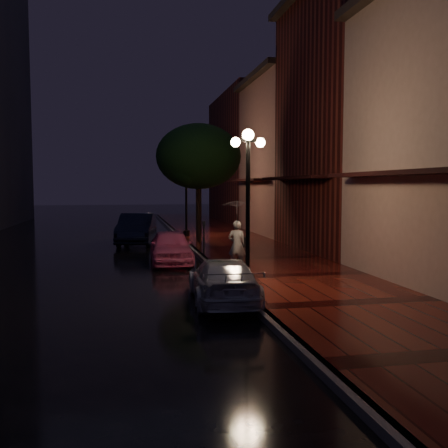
{
  "coord_description": "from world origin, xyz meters",
  "views": [
    {
      "loc": [
        -2.99,
        -18.36,
        2.92
      ],
      "look_at": [
        0.88,
        0.99,
        1.4
      ],
      "focal_mm": 40.0,
      "sensor_mm": 36.0,
      "label": 1
    }
  ],
  "objects": [
    {
      "name": "storefront_extra",
      "position": [
        7.0,
        20.0,
        5.0
      ],
      "size": [
        5.0,
        12.0,
        10.0
      ],
      "primitive_type": "cube",
      "color": "#511914",
      "rests_on": "ground"
    },
    {
      "name": "sidewalk",
      "position": [
        2.25,
        0.0,
        0.07
      ],
      "size": [
        4.5,
        60.0,
        0.15
      ],
      "primitive_type": "cube",
      "color": "#450E0C",
      "rests_on": "ground"
    },
    {
      "name": "storefront_far",
      "position": [
        7.0,
        10.0,
        4.5
      ],
      "size": [
        5.0,
        8.0,
        9.0
      ],
      "primitive_type": "cube",
      "color": "#8C5951",
      "rests_on": "ground"
    },
    {
      "name": "parking_meter",
      "position": [
        0.15,
        1.53,
        0.96
      ],
      "size": [
        0.14,
        0.11,
        1.34
      ],
      "rotation": [
        0.0,
        0.0,
        -0.2
      ],
      "color": "black",
      "rests_on": "sidewalk"
    },
    {
      "name": "ground",
      "position": [
        0.0,
        0.0,
        0.0
      ],
      "size": [
        120.0,
        120.0,
        0.0
      ],
      "primitive_type": "plane",
      "color": "black",
      "rests_on": "ground"
    },
    {
      "name": "streetlamp_near",
      "position": [
        0.35,
        -5.0,
        2.6
      ],
      "size": [
        0.96,
        0.36,
        4.31
      ],
      "color": "black",
      "rests_on": "sidewalk"
    },
    {
      "name": "silver_car",
      "position": [
        -0.6,
        -6.3,
        0.56
      ],
      "size": [
        1.8,
        3.93,
        1.11
      ],
      "primitive_type": "imported",
      "rotation": [
        0.0,
        0.0,
        3.08
      ],
      "color": "#AEAFB7",
      "rests_on": "ground"
    },
    {
      "name": "streetlamp_far",
      "position": [
        0.35,
        9.0,
        2.6
      ],
      "size": [
        0.96,
        0.36,
        4.31
      ],
      "color": "black",
      "rests_on": "sidewalk"
    },
    {
      "name": "street_tree",
      "position": [
        0.61,
        5.99,
        4.24
      ],
      "size": [
        4.16,
        4.16,
        5.8
      ],
      "color": "black",
      "rests_on": "sidewalk"
    },
    {
      "name": "navy_car",
      "position": [
        -2.4,
        6.97,
        0.76
      ],
      "size": [
        2.24,
        4.81,
        1.53
      ],
      "primitive_type": "imported",
      "rotation": [
        0.0,
        0.0,
        -0.14
      ],
      "color": "black",
      "rests_on": "ground"
    },
    {
      "name": "storefront_mid",
      "position": [
        7.0,
        2.0,
        5.5
      ],
      "size": [
        5.0,
        8.0,
        11.0
      ],
      "primitive_type": "cube",
      "color": "#511914",
      "rests_on": "ground"
    },
    {
      "name": "curb",
      "position": [
        0.0,
        0.0,
        0.07
      ],
      "size": [
        0.25,
        60.0,
        0.15
      ],
      "primitive_type": "cube",
      "color": "#595451",
      "rests_on": "ground"
    },
    {
      "name": "pink_car",
      "position": [
        -1.31,
        0.23,
        0.64
      ],
      "size": [
        1.61,
        3.78,
        1.28
      ],
      "primitive_type": "imported",
      "rotation": [
        0.0,
        0.0,
        -0.03
      ],
      "color": "pink",
      "rests_on": "ground"
    },
    {
      "name": "woman_with_umbrella",
      "position": [
        0.6,
        -2.57,
        1.67
      ],
      "size": [
        0.96,
        0.98,
        2.3
      ],
      "rotation": [
        0.0,
        0.0,
        2.74
      ],
      "color": "white",
      "rests_on": "sidewalk"
    }
  ]
}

